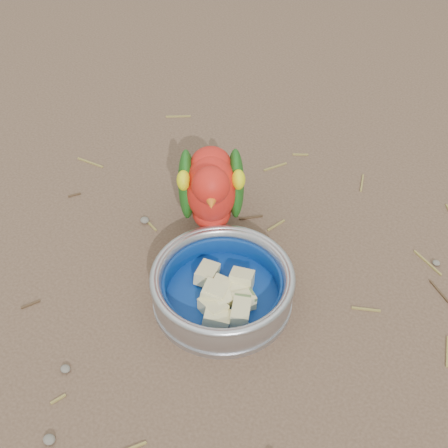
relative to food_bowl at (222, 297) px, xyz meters
The scene contains 6 objects.
ground 0.05m from the food_bowl, 49.08° to the right, with size 60.00×60.00×0.00m, color brown.
food_bowl is the anchor object (origin of this frame).
bowl_wall 0.03m from the food_bowl, ahead, with size 0.21×0.21×0.04m, color #B2B2BA, non-canonical shape.
fruit_wedges 0.02m from the food_bowl, 146.31° to the left, with size 0.13×0.13×0.03m, color beige, non-canonical shape.
lory_parrot 0.17m from the food_bowl, 131.88° to the left, with size 0.11×0.22×0.18m, color red, non-canonical shape.
ground_debris 0.03m from the food_bowl, 101.81° to the left, with size 0.90×0.80×0.01m, color olive, non-canonical shape.
Camera 1 is at (0.32, -0.46, 0.76)m, focal length 50.00 mm.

